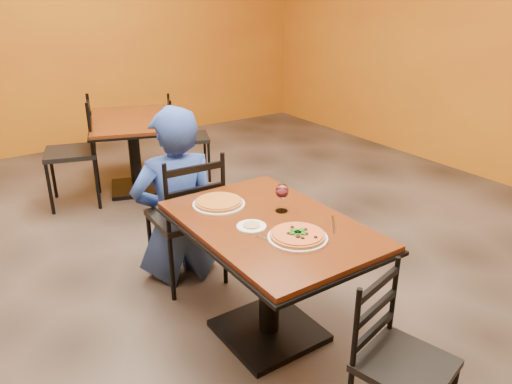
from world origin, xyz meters
TOP-DOWN VIEW (x-y plane):
  - floor at (0.00, 0.00)m, footprint 7.00×8.00m
  - wall_back at (0.00, 4.00)m, footprint 7.00×0.01m
  - table_main at (0.00, -0.50)m, footprint 0.83×1.23m
  - table_second at (0.22, 2.14)m, footprint 1.12×1.36m
  - chair_main_near at (0.06, -1.43)m, footprint 0.45×0.45m
  - chair_main_far at (-0.12, 0.33)m, footprint 0.46×0.46m
  - chair_second_left at (-0.40, 2.14)m, footprint 0.57×0.57m
  - chair_second_right at (0.84, 2.14)m, footprint 0.53×0.53m
  - diner at (-0.13, 0.44)m, footprint 0.69×0.52m
  - plate_main at (0.01, -0.73)m, footprint 0.31×0.31m
  - pizza_main at (0.01, -0.73)m, footprint 0.28×0.28m
  - plate_far at (-0.12, -0.14)m, footprint 0.31×0.31m
  - pizza_far at (-0.12, -0.14)m, footprint 0.28×0.28m
  - side_plate at (-0.12, -0.50)m, footprint 0.16×0.16m
  - dip at (-0.12, -0.50)m, footprint 0.09×0.09m
  - wine_glass at (0.14, -0.42)m, footprint 0.08×0.08m
  - fork at (-0.12, -0.68)m, footprint 0.08×0.18m
  - knife at (0.27, -0.72)m, footprint 0.15×0.17m

SIDE VIEW (x-z plane):
  - floor at x=0.00m, z-range -0.01..0.01m
  - chair_main_near at x=0.06m, z-range 0.00..0.82m
  - chair_second_right at x=0.84m, z-range 0.00..0.90m
  - chair_main_far at x=-0.12m, z-range 0.00..0.97m
  - chair_second_left at x=-0.40m, z-range 0.00..1.01m
  - table_second at x=0.22m, z-range 0.18..0.93m
  - table_main at x=0.00m, z-range 0.18..0.93m
  - diner at x=-0.13m, z-range 0.00..1.24m
  - fork at x=-0.12m, z-range 0.75..0.75m
  - knife at x=0.27m, z-range 0.75..0.75m
  - plate_main at x=0.01m, z-range 0.75..0.76m
  - plate_far at x=-0.12m, z-range 0.75..0.76m
  - side_plate at x=-0.12m, z-range 0.75..0.76m
  - dip at x=-0.12m, z-range 0.76..0.77m
  - pizza_main at x=0.01m, z-range 0.76..0.78m
  - pizza_far at x=-0.12m, z-range 0.76..0.78m
  - wine_glass at x=0.14m, z-range 0.75..0.93m
  - wall_back at x=0.00m, z-range 0.00..3.00m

